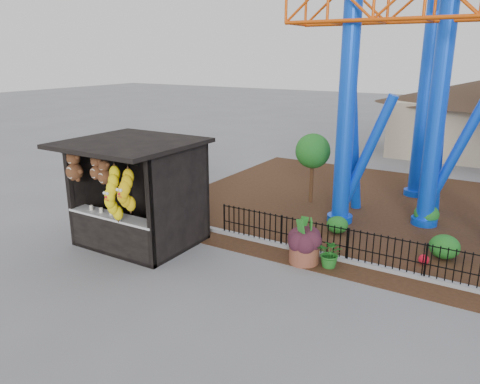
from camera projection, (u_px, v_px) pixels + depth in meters
The scene contains 9 objects.
ground at pixel (199, 281), 11.72m from camera, with size 120.00×120.00×0.00m, color slate.
mulch_bed at pixel (428, 217), 16.24m from camera, with size 18.00×12.00×0.02m, color #331E11.
curb at pixel (391, 271), 12.14m from camera, with size 18.00×0.18×0.12m, color gray.
prize_booth at pixel (133, 196), 13.53m from camera, with size 3.50×3.40×3.12m.
picket_fence at pixel (430, 263), 11.57m from camera, with size 12.20×0.06×1.00m, color black, non-canonical shape.
terracotta_planter at pixel (304, 253), 12.68m from camera, with size 0.81×0.81×0.55m, color brown.
planter_foliage at pixel (305, 233), 12.51m from camera, with size 0.70×0.70×0.64m, color #33141E.
potted_plant at pixel (331, 253), 12.37m from camera, with size 0.73×0.63×0.81m, color #25601C.
landscaping at pixel (437, 235), 13.89m from camera, with size 8.60×3.97×0.66m.
Camera 1 is at (6.43, -8.49, 5.48)m, focal length 35.00 mm.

